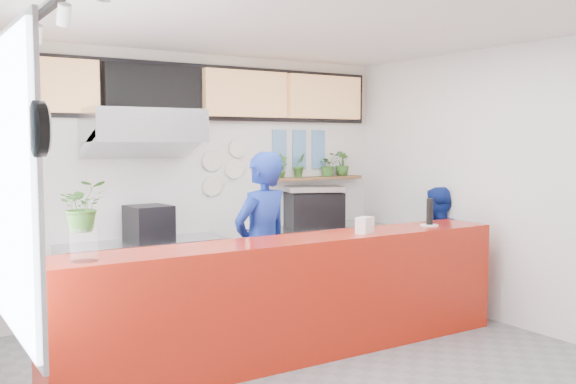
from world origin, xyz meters
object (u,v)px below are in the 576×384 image
espresso_machine (314,210)px  panini_oven (149,223)px  staff_center (262,247)px  service_counter (296,298)px  staff_right (436,247)px  pepper_mill (430,212)px

espresso_machine → panini_oven: bearing=-163.8°
panini_oven → espresso_machine: (2.18, 0.00, 0.02)m
staff_center → service_counter: bearing=77.7°
panini_oven → staff_center: staff_center is taller
espresso_machine → staff_right: (0.96, -1.18, -0.40)m
service_counter → staff_center: bearing=93.1°
panini_oven → staff_right: staff_right is taller
service_counter → staff_center: staff_center is taller
panini_oven → staff_right: (3.14, -1.18, -0.37)m
service_counter → panini_oven: bearing=112.3°
panini_oven → staff_center: bearing=-65.9°
pepper_mill → panini_oven: bearing=142.5°
espresso_machine → staff_center: 1.92m
espresso_machine → pepper_mill: bearing=-67.4°
panini_oven → espresso_machine: espresso_machine is taller
staff_center → pepper_mill: staff_center is taller
panini_oven → espresso_machine: bearing=-5.8°
panini_oven → staff_center: (0.71, -1.23, -0.15)m
service_counter → espresso_machine: espresso_machine is taller
service_counter → panini_oven: size_ratio=10.46×
staff_center → pepper_mill: (1.67, -0.60, 0.31)m
service_counter → staff_center: (-0.03, 0.57, 0.39)m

